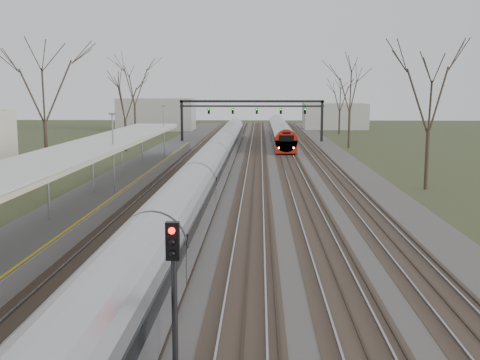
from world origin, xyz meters
name	(u,v)px	position (x,y,z in m)	size (l,w,h in m)	color
track_bed	(247,167)	(0.26, 55.00, 0.06)	(24.00, 160.00, 0.22)	#474442
platform	(108,192)	(-9.05, 37.50, 0.50)	(3.50, 69.00, 1.00)	#9E9B93
canopy	(87,149)	(-9.05, 32.99, 3.93)	(4.10, 50.00, 3.11)	slate
signal_gantry	(252,108)	(0.29, 84.99, 4.91)	(21.00, 0.59, 6.08)	black
tree_west_far	(43,84)	(-17.00, 48.00, 8.02)	(5.50, 5.50, 11.33)	#2D231C
tree_east_far	(430,93)	(14.00, 42.00, 7.29)	(5.00, 5.00, 10.30)	#2D231C
train_near	(214,160)	(-2.50, 48.09, 1.48)	(2.62, 90.21, 3.05)	#B8BCC4
train_far	(280,130)	(4.50, 87.79, 1.48)	(2.62, 45.21, 3.05)	#B8BCC4
signal_post	(174,273)	(-0.75, 11.87, 2.72)	(0.35, 0.45, 4.10)	black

